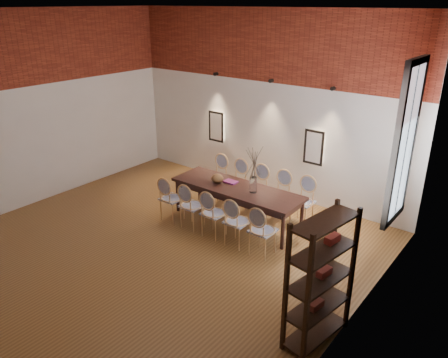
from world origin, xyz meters
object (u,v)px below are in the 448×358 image
Objects in this scene: chair_near_b at (192,205)px; shelving_rack at (320,280)px; dining_table at (236,204)px; chair_far_a at (216,177)px; chair_far_b at (236,183)px; chair_near_a at (172,198)px; chair_near_c at (214,213)px; chair_far_d at (279,195)px; chair_near_e at (263,230)px; chair_far_e at (302,202)px; bowl at (217,178)px; chair_near_d at (237,221)px; vase at (253,185)px; chair_far_c at (256,189)px; book at (231,182)px.

shelving_rack is (3.29, -1.27, 0.43)m from chair_near_b.
dining_table is 3.44m from shelving_rack.
chair_far_a is at bearing 154.18° from shelving_rack.
chair_far_b is at bearing -180.00° from chair_far_a.
chair_near_a and chair_near_c have the same top height.
dining_table is at bearing 52.96° from chair_far_d.
chair_near_a is at bearing -180.00° from chair_near_c.
chair_near_e reaches higher than dining_table.
chair_far_b is 4.28m from shelving_rack.
chair_near_c is 1.78m from chair_far_e.
bowl is at bearing 156.42° from chair_near_e.
chair_near_b and chair_near_d have the same top height.
chair_far_a is at bearing 154.55° from vase.
bowl is (-1.52, 0.65, 0.37)m from chair_near_e.
shelving_rack is (3.84, -2.68, 0.43)m from chair_far_a.
vase reaches higher than chair_far_e.
vase is (1.45, 0.73, 0.43)m from chair_near_a.
dining_table is 1.29m from chair_far_e.
chair_near_b is 1.00× the size of chair_far_a.
bowl is at bearing 158.05° from shelving_rack.
chair_near_d is 1.52m from chair_far_c.
chair_near_e is 1.57m from book.
book is at bearing 24.56° from chair_far_e.
chair_far_a is 2.15m from chair_far_e.
chair_far_d is 3.92× the size of bowl.
chair_near_b is at bearing 168.07° from shelving_rack.
dining_table is 1.29m from chair_near_e.
chair_far_b is 0.52× the size of shelving_rack.
chair_near_a is 0.52× the size of shelving_rack.
chair_far_a is at bearing 110.67° from chair_near_b.
chair_near_d is at bearing 127.04° from chair_far_b.
chair_near_e is 3.13× the size of vase.
dining_table is 1.29m from chair_near_a.
dining_table is 0.72m from chair_far_c.
dining_table is 11.18× the size of bowl.
chair_far_a is 1.00× the size of chair_far_d.
dining_table is 0.90m from chair_far_d.
chair_near_c is (0.54, 0.01, 0.00)m from chair_near_b.
chair_near_c and chair_near_d have the same top height.
chair_near_a is 1.00× the size of chair_far_d.
chair_far_a is 1.00× the size of chair_far_c.
chair_far_c is 0.54m from chair_far_d.
vase is (0.91, 0.72, 0.43)m from chair_near_b.
vase is (0.38, 0.00, 0.53)m from dining_table.
chair_near_d is 1.17m from book.
chair_near_c and chair_far_b have the same top height.
chair_near_b and chair_far_e have the same top height.
chair_far_b is at bearing 149.98° from shelving_rack.
chair_near_a is 0.54m from chair_near_b.
chair_near_d is at bearing 0.00° from chair_near_c.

